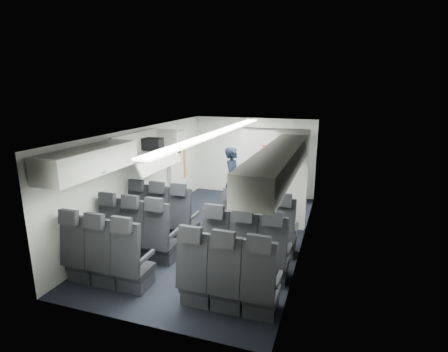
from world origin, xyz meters
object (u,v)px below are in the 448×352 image
Objects in this scene: seat_row_mid at (189,245)px; boarding_door at (178,168)px; carry_on_bag at (153,144)px; flight_attendant at (233,180)px; seat_row_front at (208,225)px; galley_unit at (286,166)px; seat_row_rear at (164,271)px.

seat_row_mid is 1.79× the size of boarding_door.
flight_attendant is at bearing 40.32° from carry_on_bag.
galley_unit is at bearing 73.72° from seat_row_front.
seat_row_mid is 2.06× the size of flight_attendant.
galley_unit reaches higher than seat_row_front.
seat_row_mid is at bearing -90.00° from seat_row_front.
carry_on_bag reaches higher than boarding_door.
flight_attendant is (-0.10, 3.68, 0.40)m from seat_row_rear.
seat_row_front is 3.43m from galley_unit.
seat_row_mid is at bearing -178.26° from flight_attendant.
seat_row_mid is 8.49× the size of carry_on_bag.
carry_on_bag is at bearing 121.44° from seat_row_rear.
boarding_door is (-2.59, -1.17, 0.00)m from galley_unit.
flight_attendant is at bearing 92.95° from seat_row_front.
seat_row_front is 1.79× the size of boarding_door.
seat_row_front is at bearing 90.00° from seat_row_rear.
galley_unit reaches higher than boarding_door.
seat_row_rear is (0.00, -1.80, 0.00)m from seat_row_front.
galley_unit is 1.18× the size of flight_attendant.
seat_row_rear is 1.79× the size of boarding_door.
boarding_door reaches higher than flight_attendant.
flight_attendant is 4.12× the size of carry_on_bag.
carry_on_bag is (0.20, -1.53, 0.86)m from boarding_door.
boarding_door is at bearing 112.87° from seat_row_rear.
galley_unit is (0.95, 5.05, 0.55)m from seat_row_rear.
seat_row_front is 2.71m from boarding_door.
boarding_door is 4.74× the size of carry_on_bag.
galley_unit is 1.02× the size of boarding_door.
galley_unit is 3.71m from carry_on_bag.
seat_row_rear is at bearing -67.13° from boarding_door.
boarding_door reaches higher than seat_row_mid.
galley_unit is 2.84m from boarding_door.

